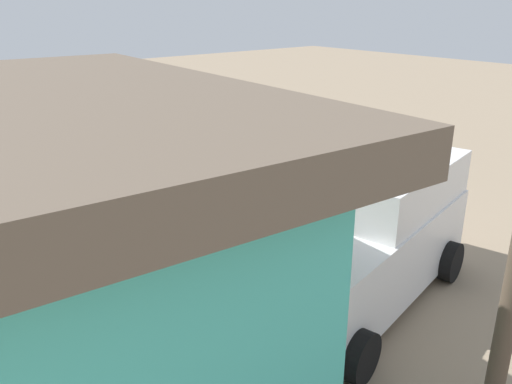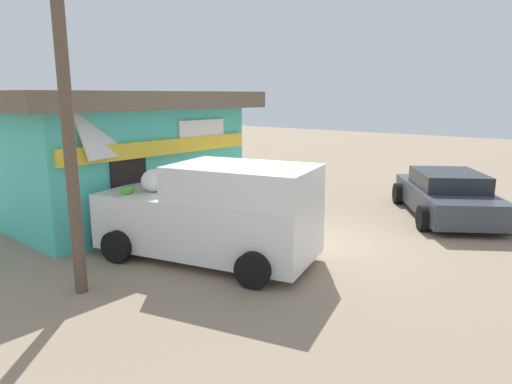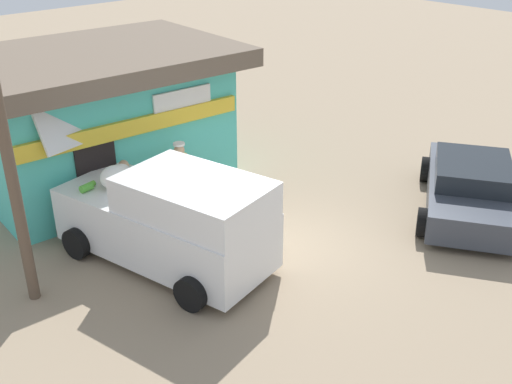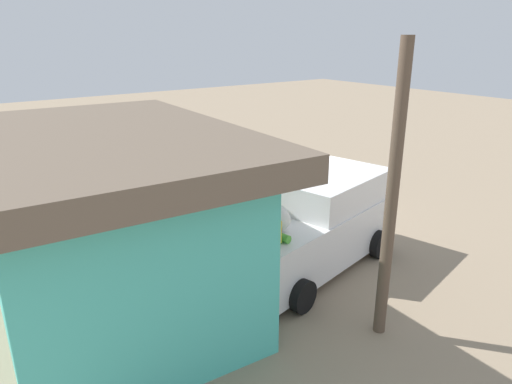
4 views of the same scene
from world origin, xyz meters
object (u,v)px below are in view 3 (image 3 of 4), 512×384
Objects in this scene: vendor_standing at (181,174)px; paint_bucket at (235,192)px; storefront_bar at (99,117)px; parked_sedan at (470,187)px; delivery_van at (170,218)px; customer_bending at (128,190)px; unloaded_banana_pile at (67,208)px.

vendor_standing reaches higher than paint_bucket.
storefront_bar reaches higher than parked_sedan.
parked_sedan is (6.25, -2.82, -0.38)m from delivery_van.
unloaded_banana_pile is at bearing 122.68° from customer_bending.
delivery_van is 5.31× the size of unloaded_banana_pile.
storefront_bar is at bearing 122.98° from paint_bucket.
unloaded_banana_pile is (-1.59, -1.04, -1.51)m from storefront_bar.
delivery_van reaches higher than paint_bucket.
delivery_van is 3.15m from paint_bucket.
paint_bucket is at bearing -6.19° from vendor_standing.
storefront_bar reaches higher than delivery_van.
vendor_standing is 1.20× the size of customer_bending.
delivery_van is at bearing -132.40° from vendor_standing.
parked_sedan is 6.53m from vendor_standing.
paint_bucket is (2.59, -0.48, -0.72)m from customer_bending.
vendor_standing is at bearing 47.60° from delivery_van.
unloaded_banana_pile is at bearing -146.67° from storefront_bar.
unloaded_banana_pile is (-2.00, 1.64, -0.77)m from vendor_standing.
unloaded_banana_pile is 3.02× the size of paint_bucket.
parked_sedan is at bearing -52.47° from storefront_bar.
customer_bending reaches higher than paint_bucket.
vendor_standing is at bearing 139.11° from parked_sedan.
vendor_standing is 5.51× the size of paint_bucket.
vendor_standing is at bearing 173.81° from paint_bucket.
delivery_van is 6.87m from parked_sedan.
storefront_bar is at bearing 72.48° from customer_bending.
customer_bending is (-0.74, -2.36, -0.87)m from storefront_bar.
vendor_standing is (1.32, 1.45, 0.03)m from delivery_van.
paint_bucket is at bearing -10.51° from customer_bending.
delivery_van is 3.25m from unloaded_banana_pile.
storefront_bar is 2.82m from vendor_standing.
storefront_bar is 3.88× the size of vendor_standing.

